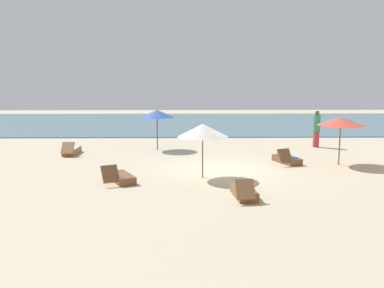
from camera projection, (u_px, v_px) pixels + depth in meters
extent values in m
plane|color=beige|center=(220.00, 170.00, 17.75)|extent=(60.00, 60.00, 0.00)
cube|color=slate|center=(203.00, 123.00, 34.54)|extent=(48.00, 16.00, 0.06)
cylinder|color=brown|center=(340.00, 142.00, 18.57)|extent=(0.06, 0.06, 2.00)
cone|color=#D84C3F|center=(341.00, 121.00, 18.43)|extent=(1.96, 1.96, 0.34)
cylinder|color=brown|center=(203.00, 152.00, 16.21)|extent=(0.05, 0.05, 1.97)
cone|color=silver|center=(203.00, 130.00, 16.08)|extent=(1.87, 1.87, 0.48)
cylinder|color=brown|center=(157.00, 130.00, 22.37)|extent=(0.06, 0.06, 1.99)
cone|color=#3359B2|center=(157.00, 114.00, 22.23)|extent=(1.76, 1.76, 0.37)
cube|color=olive|center=(72.00, 151.00, 21.25)|extent=(0.60, 1.50, 0.28)
cube|color=olive|center=(68.00, 148.00, 20.52)|extent=(0.57, 0.51, 0.51)
cube|color=white|center=(72.00, 148.00, 21.23)|extent=(0.51, 1.05, 0.03)
cube|color=brown|center=(122.00, 178.00, 15.76)|extent=(1.19, 1.61, 0.28)
cube|color=brown|center=(110.00, 174.00, 15.09)|extent=(0.70, 0.64, 0.57)
cube|color=brown|center=(244.00, 193.00, 13.81)|extent=(0.74, 1.55, 0.28)
cube|color=brown|center=(245.00, 189.00, 13.07)|extent=(0.61, 0.51, 0.55)
cube|color=brown|center=(287.00, 160.00, 19.08)|extent=(1.10, 1.62, 0.28)
cube|color=brown|center=(285.00, 156.00, 18.39)|extent=(0.68, 0.59, 0.58)
cube|color=#2D4C8C|center=(287.00, 156.00, 19.06)|extent=(0.85, 1.16, 0.03)
cylinder|color=#BF3338|center=(316.00, 139.00, 23.23)|extent=(0.38, 0.38, 0.84)
cylinder|color=#338C59|center=(317.00, 123.00, 23.10)|extent=(0.44, 0.44, 0.88)
sphere|color=brown|center=(317.00, 113.00, 23.01)|extent=(0.24, 0.24, 0.24)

